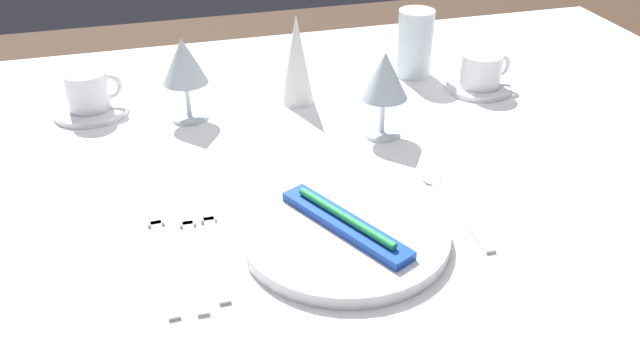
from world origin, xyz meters
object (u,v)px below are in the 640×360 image
(fork_outer, at_px, (214,245))
(drink_tumbler, at_px, (415,43))
(dinner_plate, at_px, (345,234))
(coffee_cup_left, at_px, (481,69))
(fork_salad, at_px, (162,253))
(coffee_cup_right, at_px, (89,90))
(wine_glass_centre, at_px, (184,64))
(fork_inner, at_px, (193,252))
(wine_glass_left, at_px, (384,78))
(napkin_folded, at_px, (297,59))
(toothbrush_package, at_px, (345,223))
(spoon_soup, at_px, (447,199))

(fork_outer, xyz_separation_m, drink_tumbler, (0.46, 0.46, 0.06))
(dinner_plate, xyz_separation_m, coffee_cup_left, (0.39, 0.38, 0.03))
(fork_salad, xyz_separation_m, coffee_cup_left, (0.62, 0.35, 0.04))
(coffee_cup_left, bearing_deg, drink_tumbler, 132.57)
(fork_outer, bearing_deg, drink_tumbler, 44.66)
(coffee_cup_left, bearing_deg, fork_outer, -147.45)
(coffee_cup_right, relative_size, wine_glass_centre, 0.66)
(fork_inner, height_order, drink_tumbler, drink_tumbler)
(fork_inner, relative_size, wine_glass_centre, 1.50)
(fork_inner, distance_m, wine_glass_left, 0.43)
(fork_inner, bearing_deg, fork_outer, 14.45)
(fork_salad, distance_m, coffee_cup_right, 0.46)
(fork_salad, relative_size, wine_glass_left, 1.58)
(fork_salad, relative_size, coffee_cup_right, 2.38)
(fork_outer, relative_size, napkin_folded, 1.27)
(napkin_folded, bearing_deg, fork_outer, -118.01)
(toothbrush_package, relative_size, spoon_soup, 0.99)
(dinner_plate, bearing_deg, fork_salad, 172.23)
(coffee_cup_right, bearing_deg, fork_salad, -79.23)
(toothbrush_package, distance_m, wine_glass_left, 0.31)
(wine_glass_centre, bearing_deg, spoon_soup, -48.31)
(fork_salad, bearing_deg, wine_glass_centre, 78.40)
(toothbrush_package, xyz_separation_m, spoon_soup, (0.17, 0.05, -0.02))
(dinner_plate, distance_m, wine_glass_centre, 0.45)
(toothbrush_package, distance_m, napkin_folded, 0.43)
(wine_glass_left, bearing_deg, coffee_cup_left, 26.77)
(fork_outer, relative_size, fork_salad, 0.91)
(dinner_plate, xyz_separation_m, fork_outer, (-0.17, 0.03, -0.01))
(drink_tumbler, xyz_separation_m, napkin_folded, (-0.25, -0.06, 0.02))
(spoon_soup, bearing_deg, drink_tumbler, 73.93)
(spoon_soup, relative_size, drink_tumbler, 1.59)
(fork_inner, xyz_separation_m, drink_tumbler, (0.49, 0.46, 0.06))
(fork_inner, relative_size, wine_glass_left, 1.51)
(coffee_cup_left, relative_size, napkin_folded, 0.61)
(dinner_plate, relative_size, fork_salad, 1.19)
(drink_tumbler, bearing_deg, fork_salad, -139.16)
(coffee_cup_right, xyz_separation_m, wine_glass_left, (0.46, -0.22, 0.06))
(dinner_plate, relative_size, fork_outer, 1.31)
(drink_tumbler, bearing_deg, fork_outer, -135.34)
(coffee_cup_right, bearing_deg, napkin_folded, -8.32)
(toothbrush_package, height_order, spoon_soup, toothbrush_package)
(drink_tumbler, height_order, napkin_folded, napkin_folded)
(spoon_soup, bearing_deg, wine_glass_centre, 131.69)
(wine_glass_left, bearing_deg, spoon_soup, -84.24)
(fork_outer, bearing_deg, coffee_cup_right, 108.59)
(fork_outer, distance_m, coffee_cup_right, 0.47)
(fork_inner, bearing_deg, napkin_folded, 59.39)
(coffee_cup_right, distance_m, wine_glass_left, 0.51)
(drink_tumbler, bearing_deg, wine_glass_centre, -170.54)
(fork_outer, height_order, wine_glass_centre, wine_glass_centre)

